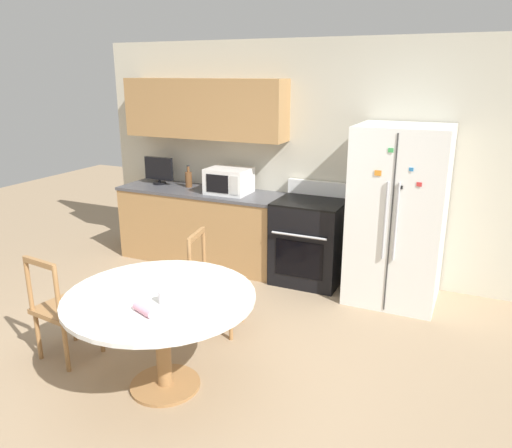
% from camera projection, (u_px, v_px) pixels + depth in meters
% --- Properties ---
extents(ground_plane, '(14.00, 14.00, 0.00)m').
position_uv_depth(ground_plane, '(184.00, 384.00, 3.75)').
color(ground_plane, '#9E8466').
extents(back_wall, '(5.20, 0.44, 2.60)m').
position_uv_depth(back_wall, '(279.00, 146.00, 5.70)').
color(back_wall, beige).
rests_on(back_wall, ground_plane).
extents(kitchen_counter, '(2.04, 0.64, 0.90)m').
position_uv_depth(kitchen_counter, '(202.00, 226.00, 6.08)').
color(kitchen_counter, '#AD7F4C').
rests_on(kitchen_counter, ground_plane).
extents(refrigerator, '(0.88, 0.80, 1.77)m').
position_uv_depth(refrigerator, '(398.00, 215.00, 4.94)').
color(refrigerator, white).
rests_on(refrigerator, ground_plane).
extents(oven_range, '(0.73, 0.68, 1.08)m').
position_uv_depth(oven_range, '(309.00, 241.00, 5.50)').
color(oven_range, black).
rests_on(oven_range, ground_plane).
extents(microwave, '(0.48, 0.40, 0.29)m').
position_uv_depth(microwave, '(229.00, 181.00, 5.75)').
color(microwave, white).
rests_on(microwave, kitchen_counter).
extents(countertop_tv, '(0.39, 0.16, 0.34)m').
position_uv_depth(countertop_tv, '(159.00, 170.00, 6.21)').
color(countertop_tv, black).
rests_on(countertop_tv, kitchen_counter).
extents(counter_bottle, '(0.08, 0.08, 0.27)m').
position_uv_depth(counter_bottle, '(189.00, 179.00, 6.07)').
color(counter_bottle, brown).
rests_on(counter_bottle, kitchen_counter).
extents(dining_table, '(1.35, 1.35, 0.75)m').
position_uv_depth(dining_table, '(161.00, 310.00, 3.54)').
color(dining_table, white).
rests_on(dining_table, ground_plane).
extents(dining_chair_far, '(0.49, 0.49, 0.90)m').
position_uv_depth(dining_chair_far, '(215.00, 284.00, 4.46)').
color(dining_chair_far, '#9E7042').
rests_on(dining_chair_far, ground_plane).
extents(dining_chair_left, '(0.47, 0.47, 0.90)m').
position_uv_depth(dining_chair_left, '(64.00, 309.00, 3.99)').
color(dining_chair_left, '#9E7042').
rests_on(dining_chair_left, ground_plane).
extents(candle_glass, '(0.08, 0.08, 0.09)m').
position_uv_depth(candle_glass, '(164.00, 298.00, 3.37)').
color(candle_glass, silver).
rests_on(candle_glass, dining_table).
extents(folded_napkin, '(0.19, 0.11, 0.05)m').
position_uv_depth(folded_napkin, '(144.00, 310.00, 3.22)').
color(folded_napkin, pink).
rests_on(folded_napkin, dining_table).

